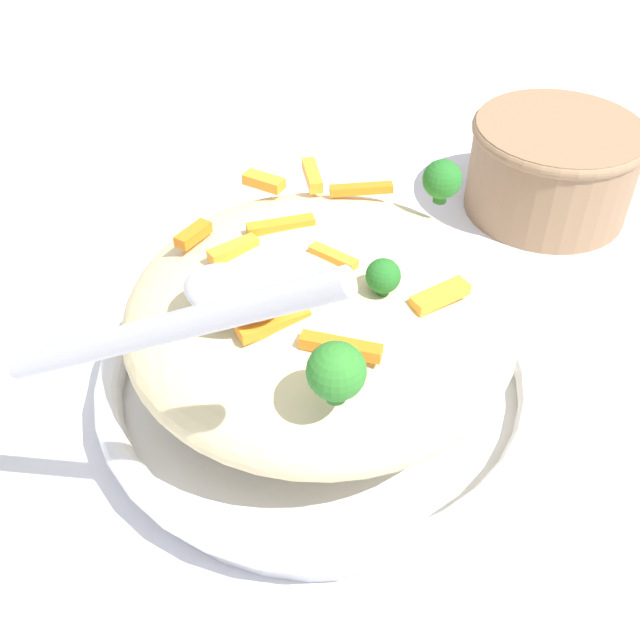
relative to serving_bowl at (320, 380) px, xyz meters
The scene contains 18 objects.
ground_plane 0.02m from the serving_bowl, ahead, with size 2.40×2.40×0.00m, color silver.
serving_bowl is the anchor object (origin of this frame).
pasta_mound 0.06m from the serving_bowl, ahead, with size 0.23×0.23×0.09m, color beige.
carrot_piece_0 0.10m from the serving_bowl, 18.63° to the right, with size 0.03×0.01×0.01m, color orange.
carrot_piece_1 0.13m from the serving_bowl, 118.20° to the left, with size 0.03×0.01×0.01m, color orange.
carrot_piece_2 0.11m from the serving_bowl, 163.21° to the right, with size 0.03×0.01×0.01m, color orange.
carrot_piece_3 0.12m from the serving_bowl, ahead, with size 0.03×0.01×0.01m, color orange.
carrot_piece_4 0.11m from the serving_bowl, 88.47° to the right, with size 0.04×0.01×0.01m, color orange.
carrot_piece_5 0.13m from the serving_bowl, 96.10° to the left, with size 0.04×0.01×0.01m, color orange.
carrot_piece_6 0.12m from the serving_bowl, behind, with size 0.02×0.01×0.01m, color orange.
carrot_piece_7 0.11m from the serving_bowl, 152.69° to the left, with size 0.04×0.01×0.01m, color orange.
carrot_piece_8 0.12m from the serving_bowl, 56.49° to the right, with size 0.04×0.01×0.01m, color orange.
carrot_piece_9 0.13m from the serving_bowl, 138.17° to the left, with size 0.03×0.01×0.01m, color orange.
broccoli_floret_0 0.15m from the serving_bowl, 60.79° to the right, with size 0.03×0.03×0.03m.
broccoli_floret_1 0.15m from the serving_bowl, 66.63° to the left, with size 0.02×0.02×0.03m.
broccoli_floret_2 0.12m from the serving_bowl, 15.93° to the right, with size 0.02×0.02×0.02m.
serving_spoon 0.15m from the serving_bowl, 101.10° to the right, with size 0.16×0.11×0.10m.
companion_bowl 0.31m from the serving_bowl, 74.32° to the left, with size 0.15×0.15×0.08m.
Camera 1 is at (0.14, -0.31, 0.37)m, focal length 42.30 mm.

